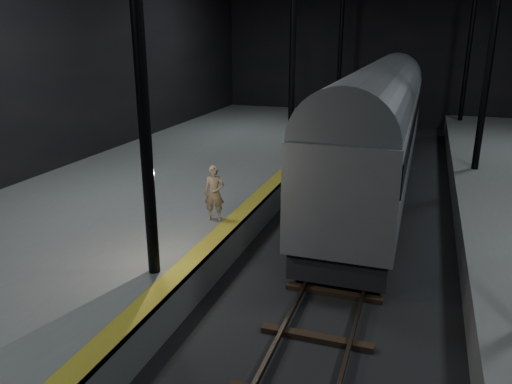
% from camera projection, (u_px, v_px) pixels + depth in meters
% --- Properties ---
extents(ground, '(44.00, 44.00, 0.00)m').
position_uv_depth(ground, '(346.00, 261.00, 14.15)').
color(ground, black).
rests_on(ground, ground).
extents(platform_left, '(9.00, 43.80, 1.00)m').
position_uv_depth(platform_left, '(117.00, 215.00, 16.29)').
color(platform_left, '#575754').
rests_on(platform_left, ground).
extents(tactile_strip, '(0.50, 43.80, 0.01)m').
position_uv_depth(tactile_strip, '(239.00, 215.00, 14.83)').
color(tactile_strip, olive).
rests_on(tactile_strip, platform_left).
extents(track, '(2.40, 43.00, 0.24)m').
position_uv_depth(track, '(346.00, 259.00, 14.13)').
color(track, '#3F3328').
rests_on(track, ground).
extents(train, '(2.80, 18.69, 4.99)m').
position_uv_depth(train, '(379.00, 122.00, 19.78)').
color(train, '#A0A2A8').
rests_on(train, ground).
extents(woman, '(0.66, 0.52, 1.61)m').
position_uv_depth(woman, '(214.00, 193.00, 14.30)').
color(woman, '#957C5B').
rests_on(woman, platform_left).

